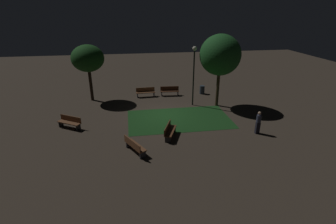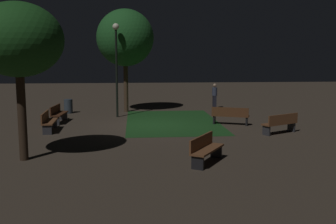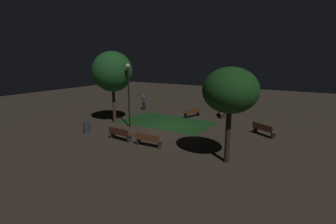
# 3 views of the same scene
# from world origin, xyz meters

# --- Properties ---
(ground_plane) EXTENTS (60.00, 60.00, 0.00)m
(ground_plane) POSITION_xyz_m (0.00, 0.00, 0.00)
(ground_plane) COLOR #3D3328
(grass_lawn) EXTENTS (7.87, 4.67, 0.01)m
(grass_lawn) POSITION_xyz_m (-0.99, 1.04, 0.01)
(grass_lawn) COLOR #194219
(grass_lawn) RESTS_ON ground
(bench_near_trees) EXTENTS (1.83, 0.61, 0.88)m
(bench_near_trees) POSITION_xyz_m (-1.18, -4.78, 0.48)
(bench_near_trees) COLOR #422314
(bench_near_trees) RESTS_ON ground
(bench_front_right) EXTENTS (1.82, 0.56, 0.88)m
(bench_front_right) POSITION_xyz_m (1.18, -4.78, 0.48)
(bench_front_right) COLOR brown
(bench_front_right) RESTS_ON ground
(bench_corner) EXTENTS (1.78, 1.36, 0.88)m
(bench_corner) POSITION_xyz_m (7.05, 1.34, 0.48)
(bench_corner) COLOR brown
(bench_corner) RESTS_ON ground
(bench_back_row) EXTENTS (1.28, 1.81, 0.88)m
(bench_back_row) POSITION_xyz_m (2.61, 5.46, 0.48)
(bench_back_row) COLOR brown
(bench_back_row) RESTS_ON ground
(bench_by_lamp) EXTENTS (1.11, 1.85, 0.88)m
(bench_by_lamp) POSITION_xyz_m (0.24, 3.80, 0.48)
(bench_by_lamp) COLOR #512D19
(bench_by_lamp) RESTS_ON ground
(tree_back_right) EXTENTS (2.86, 2.86, 5.08)m
(tree_back_right) POSITION_xyz_m (6.17, -4.52, 3.87)
(tree_back_right) COLOR #2D2116
(tree_back_right) RESTS_ON ground
(tree_left_canopy) EXTENTS (3.38, 3.38, 6.11)m
(tree_left_canopy) POSITION_xyz_m (-4.83, -1.40, 4.41)
(tree_left_canopy) COLOR #423021
(tree_left_canopy) RESTS_ON ground
(lamp_post_path_center) EXTENTS (0.36, 0.36, 5.11)m
(lamp_post_path_center) POSITION_xyz_m (-2.76, -1.85, 3.42)
(lamp_post_path_center) COLOR black
(lamp_post_path_center) RESTS_ON ground
(trash_bin) EXTENTS (0.50, 0.50, 0.83)m
(trash_bin) POSITION_xyz_m (-4.48, -4.79, 0.41)
(trash_bin) COLOR #2D3842
(trash_bin) RESTS_ON ground
(pedestrian) EXTENTS (0.32, 0.32, 1.61)m
(pedestrian) POSITION_xyz_m (-5.80, 4.23, 0.85)
(pedestrian) COLOR black
(pedestrian) RESTS_ON ground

